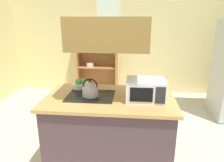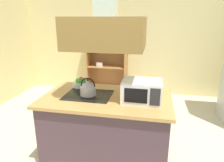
% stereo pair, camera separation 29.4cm
% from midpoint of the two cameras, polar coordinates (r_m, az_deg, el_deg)
% --- Properties ---
extents(wall_back, '(6.00, 0.12, 2.70)m').
position_cam_midpoint_polar(wall_back, '(5.24, 9.64, 11.25)').
color(wall_back, beige).
rests_on(wall_back, ground).
extents(kitchen_island, '(1.62, 0.98, 0.90)m').
position_cam_midpoint_polar(kitchen_island, '(2.84, 1.59, -12.74)').
color(kitchen_island, '#48333B').
rests_on(kitchen_island, ground).
extents(range_hood, '(0.90, 0.70, 1.19)m').
position_cam_midpoint_polar(range_hood, '(2.46, 1.86, 15.48)').
color(range_hood, olive).
extents(dish_cabinet, '(0.99, 0.40, 1.72)m').
position_cam_midpoint_polar(dish_cabinet, '(5.21, 0.29, 4.85)').
color(dish_cabinet, '#A9723F').
rests_on(dish_cabinet, ground).
extents(kettle, '(0.21, 0.21, 0.23)m').
position_cam_midpoint_polar(kettle, '(2.66, -3.49, -1.98)').
color(kettle, beige).
rests_on(kettle, kitchen_island).
extents(cutting_board, '(0.37, 0.28, 0.02)m').
position_cam_midpoint_polar(cutting_board, '(2.87, 11.77, -2.71)').
color(cutting_board, white).
rests_on(cutting_board, kitchen_island).
extents(microwave, '(0.46, 0.35, 0.26)m').
position_cam_midpoint_polar(microwave, '(2.50, 11.52, -2.76)').
color(microwave, silver).
rests_on(microwave, kitchen_island).
extents(fruit_bowl, '(0.23, 0.23, 0.14)m').
position_cam_midpoint_polar(fruit_bowl, '(3.01, -5.81, -0.66)').
color(fruit_bowl, silver).
rests_on(fruit_bowl, kitchen_island).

